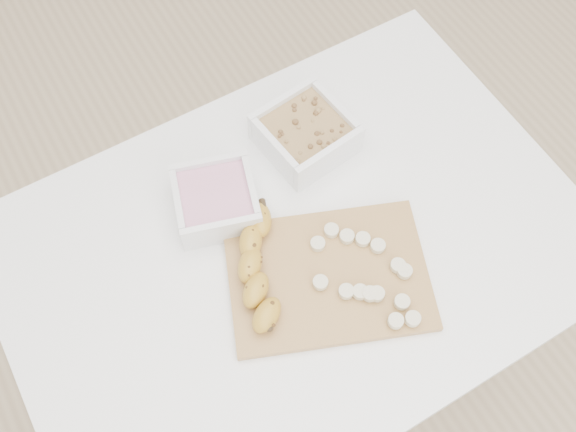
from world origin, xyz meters
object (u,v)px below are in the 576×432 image
table (296,267)px  bowl_yogurt (216,200)px  cutting_board (328,276)px  banana (259,269)px  bowl_granola (305,133)px

table → bowl_yogurt: bearing=122.8°
cutting_board → banana: bearing=148.8°
cutting_board → banana: banana is taller
table → banana: (-0.08, -0.02, 0.13)m
bowl_granola → cutting_board: bearing=-112.8°
cutting_board → banana: (-0.10, 0.06, 0.03)m
table → cutting_board: cutting_board is taller
table → bowl_granola: size_ratio=5.90×
cutting_board → table: bearing=100.3°
cutting_board → banana: 0.12m
bowl_yogurt → bowl_granola: size_ratio=1.02×
cutting_board → bowl_yogurt: bearing=115.2°
table → bowl_granola: bowl_granola is taller
table → bowl_yogurt: 0.20m
bowl_yogurt → banana: bowl_yogurt is taller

